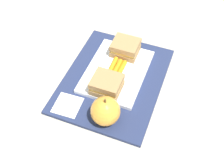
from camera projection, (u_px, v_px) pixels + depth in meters
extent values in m
plane|color=#B7AD99|center=(114.00, 81.00, 0.87)|extent=(2.40, 2.40, 0.00)
cube|color=navy|center=(114.00, 80.00, 0.87)|extent=(0.36, 0.28, 0.01)
cube|color=white|center=(116.00, 71.00, 0.88)|extent=(0.23, 0.17, 0.01)
cube|color=#9E7A4C|center=(125.00, 51.00, 0.91)|extent=(0.07, 0.08, 0.02)
cube|color=#F4CC4C|center=(125.00, 48.00, 0.90)|extent=(0.07, 0.07, 0.01)
cube|color=#9E7A4C|center=(126.00, 45.00, 0.89)|extent=(0.07, 0.08, 0.02)
cube|color=#9E7A4C|center=(107.00, 87.00, 0.82)|extent=(0.07, 0.08, 0.02)
cube|color=#F4CC4C|center=(107.00, 84.00, 0.81)|extent=(0.07, 0.07, 0.01)
cube|color=#9E7A4C|center=(107.00, 81.00, 0.80)|extent=(0.07, 0.08, 0.02)
cylinder|color=orange|center=(112.00, 67.00, 0.87)|extent=(0.08, 0.01, 0.02)
cylinder|color=orange|center=(116.00, 69.00, 0.87)|extent=(0.08, 0.01, 0.02)
cylinder|color=orange|center=(121.00, 70.00, 0.86)|extent=(0.08, 0.01, 0.02)
sphere|color=gold|center=(105.00, 111.00, 0.75)|extent=(0.08, 0.08, 0.08)
cylinder|color=brown|center=(105.00, 101.00, 0.71)|extent=(0.01, 0.01, 0.01)
cube|color=white|center=(68.00, 105.00, 0.80)|extent=(0.07, 0.07, 0.00)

